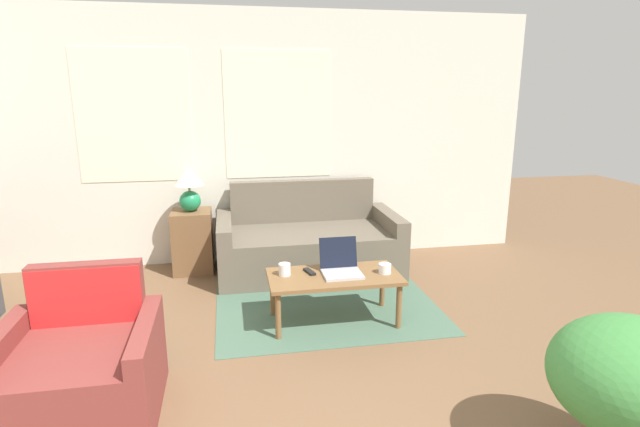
{
  "coord_description": "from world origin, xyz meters",
  "views": [
    {
      "loc": [
        0.08,
        -1.46,
        1.8
      ],
      "look_at": [
        0.87,
        2.7,
        0.75
      ],
      "focal_mm": 28.0,
      "sensor_mm": 36.0,
      "label": 1
    }
  ],
  "objects_px": {
    "couch": "(308,244)",
    "cup_yellow": "(385,268)",
    "laptop": "(341,266)",
    "potted_plant": "(629,380)",
    "cup_navy": "(285,269)",
    "armchair": "(81,371)",
    "coffee_table": "(334,280)",
    "tv_remote": "(309,272)",
    "table_lamp": "(189,185)"
  },
  "relations": [
    {
      "from": "coffee_table",
      "to": "cup_navy",
      "type": "xyz_separation_m",
      "value": [
        -0.38,
        0.07,
        0.09
      ]
    },
    {
      "from": "coffee_table",
      "to": "potted_plant",
      "type": "height_order",
      "value": "potted_plant"
    },
    {
      "from": "tv_remote",
      "to": "cup_navy",
      "type": "bearing_deg",
      "value": -176.19
    },
    {
      "from": "coffee_table",
      "to": "tv_remote",
      "type": "height_order",
      "value": "tv_remote"
    },
    {
      "from": "laptop",
      "to": "tv_remote",
      "type": "distance_m",
      "value": 0.25
    },
    {
      "from": "cup_yellow",
      "to": "coffee_table",
      "type": "bearing_deg",
      "value": 174.75
    },
    {
      "from": "armchair",
      "to": "tv_remote",
      "type": "height_order",
      "value": "armchair"
    },
    {
      "from": "couch",
      "to": "cup_yellow",
      "type": "bearing_deg",
      "value": -71.84
    },
    {
      "from": "couch",
      "to": "laptop",
      "type": "height_order",
      "value": "couch"
    },
    {
      "from": "couch",
      "to": "cup_yellow",
      "type": "xyz_separation_m",
      "value": [
        0.41,
        -1.25,
        0.16
      ]
    },
    {
      "from": "tv_remote",
      "to": "laptop",
      "type": "bearing_deg",
      "value": -9.94
    },
    {
      "from": "laptop",
      "to": "cup_navy",
      "type": "relative_size",
      "value": 3.36
    },
    {
      "from": "cup_navy",
      "to": "tv_remote",
      "type": "distance_m",
      "value": 0.2
    },
    {
      "from": "armchair",
      "to": "cup_yellow",
      "type": "distance_m",
      "value": 2.22
    },
    {
      "from": "coffee_table",
      "to": "laptop",
      "type": "distance_m",
      "value": 0.12
    },
    {
      "from": "couch",
      "to": "armchair",
      "type": "height_order",
      "value": "couch"
    },
    {
      "from": "armchair",
      "to": "laptop",
      "type": "relative_size",
      "value": 2.69
    },
    {
      "from": "table_lamp",
      "to": "cup_navy",
      "type": "distance_m",
      "value": 1.6
    },
    {
      "from": "table_lamp",
      "to": "tv_remote",
      "type": "relative_size",
      "value": 2.85
    },
    {
      "from": "laptop",
      "to": "tv_remote",
      "type": "xyz_separation_m",
      "value": [
        -0.24,
        0.04,
        -0.05
      ]
    },
    {
      "from": "cup_navy",
      "to": "laptop",
      "type": "bearing_deg",
      "value": -3.79
    },
    {
      "from": "couch",
      "to": "potted_plant",
      "type": "relative_size",
      "value": 2.29
    },
    {
      "from": "coffee_table",
      "to": "cup_yellow",
      "type": "height_order",
      "value": "cup_yellow"
    },
    {
      "from": "couch",
      "to": "cup_navy",
      "type": "relative_size",
      "value": 19.18
    },
    {
      "from": "armchair",
      "to": "cup_navy",
      "type": "height_order",
      "value": "armchair"
    },
    {
      "from": "armchair",
      "to": "coffee_table",
      "type": "xyz_separation_m",
      "value": [
        1.65,
        0.87,
        0.09
      ]
    },
    {
      "from": "table_lamp",
      "to": "cup_navy",
      "type": "xyz_separation_m",
      "value": [
        0.78,
        -1.32,
        -0.45
      ]
    },
    {
      "from": "table_lamp",
      "to": "laptop",
      "type": "relative_size",
      "value": 1.41
    },
    {
      "from": "couch",
      "to": "cup_navy",
      "type": "distance_m",
      "value": 1.22
    },
    {
      "from": "laptop",
      "to": "potted_plant",
      "type": "distance_m",
      "value": 2.09
    },
    {
      "from": "laptop",
      "to": "tv_remote",
      "type": "bearing_deg",
      "value": 170.06
    },
    {
      "from": "armchair",
      "to": "potted_plant",
      "type": "bearing_deg",
      "value": -20.07
    },
    {
      "from": "cup_navy",
      "to": "cup_yellow",
      "type": "relative_size",
      "value": 0.96
    },
    {
      "from": "couch",
      "to": "laptop",
      "type": "relative_size",
      "value": 5.71
    },
    {
      "from": "table_lamp",
      "to": "cup_navy",
      "type": "height_order",
      "value": "table_lamp"
    },
    {
      "from": "tv_remote",
      "to": "armchair",
      "type": "bearing_deg",
      "value": -147.23
    },
    {
      "from": "cup_yellow",
      "to": "couch",
      "type": "bearing_deg",
      "value": 108.16
    },
    {
      "from": "cup_navy",
      "to": "potted_plant",
      "type": "bearing_deg",
      "value": -53.96
    },
    {
      "from": "tv_remote",
      "to": "potted_plant",
      "type": "relative_size",
      "value": 0.2
    },
    {
      "from": "coffee_table",
      "to": "laptop",
      "type": "bearing_deg",
      "value": 30.79
    },
    {
      "from": "cup_yellow",
      "to": "cup_navy",
      "type": "bearing_deg",
      "value": 172.55
    },
    {
      "from": "armchair",
      "to": "cup_yellow",
      "type": "xyz_separation_m",
      "value": [
        2.05,
        0.83,
        0.18
      ]
    },
    {
      "from": "coffee_table",
      "to": "laptop",
      "type": "relative_size",
      "value": 3.27
    },
    {
      "from": "couch",
      "to": "cup_yellow",
      "type": "distance_m",
      "value": 1.33
    },
    {
      "from": "cup_navy",
      "to": "cup_yellow",
      "type": "xyz_separation_m",
      "value": [
        0.78,
        -0.1,
        -0.01
      ]
    },
    {
      "from": "armchair",
      "to": "cup_navy",
      "type": "distance_m",
      "value": 1.58
    },
    {
      "from": "table_lamp",
      "to": "potted_plant",
      "type": "bearing_deg",
      "value": -56.15
    },
    {
      "from": "couch",
      "to": "potted_plant",
      "type": "distance_m",
      "value": 3.22
    },
    {
      "from": "armchair",
      "to": "table_lamp",
      "type": "relative_size",
      "value": 1.9
    },
    {
      "from": "cup_navy",
      "to": "tv_remote",
      "type": "height_order",
      "value": "cup_navy"
    }
  ]
}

